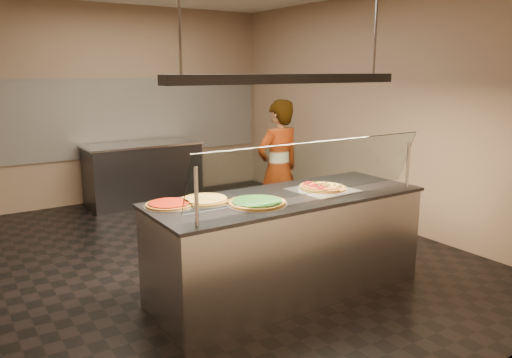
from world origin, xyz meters
TOP-DOWN VIEW (x-y plane):
  - ground at (0.00, 0.00)m, footprint 5.00×6.00m
  - wall_back at (0.00, 3.01)m, footprint 5.00×0.02m
  - wall_front at (0.00, -3.01)m, footprint 5.00×0.02m
  - wall_right at (2.51, 0.00)m, footprint 0.02×6.00m
  - tile_band at (0.00, 2.98)m, footprint 4.90×0.02m
  - serving_counter at (0.14, -1.26)m, footprint 2.53×0.94m
  - sneeze_guard at (0.14, -1.60)m, footprint 2.29×0.18m
  - perforated_tray at (0.53, -1.27)m, footprint 0.56×0.56m
  - half_pizza_pepperoni at (0.43, -1.27)m, footprint 0.25×0.45m
  - half_pizza_sausage at (0.64, -1.28)m, footprint 0.25×0.45m
  - pizza_spinach at (-0.26, -1.37)m, footprint 0.51×0.51m
  - pizza_cheese at (-0.57, -1.04)m, footprint 0.45×0.45m
  - pizza_tomato at (-0.89, -1.02)m, footprint 0.41×0.41m
  - pizza_spatula at (-0.48, -1.09)m, footprint 0.29×0.17m
  - prep_table at (0.20, 2.55)m, footprint 1.73×0.74m
  - worker at (1.02, 0.12)m, footprint 0.64×0.45m
  - heat_lamp_housing at (0.14, -1.26)m, footprint 2.30×0.18m
  - lamp_rod_left at (-0.86, -1.26)m, footprint 0.02×0.02m
  - lamp_rod_right at (1.14, -1.26)m, footprint 0.02×0.02m

SIDE VIEW (x-z plane):
  - ground at x=0.00m, z-range -0.02..0.00m
  - serving_counter at x=0.14m, z-range 0.00..0.93m
  - prep_table at x=0.20m, z-range 0.00..0.93m
  - worker at x=1.02m, z-range 0.00..1.69m
  - perforated_tray at x=0.53m, z-range 0.93..0.94m
  - pizza_tomato at x=-0.89m, z-range 0.93..0.96m
  - pizza_cheese at x=-0.57m, z-range 0.93..0.96m
  - pizza_spinach at x=-0.26m, z-range 0.93..0.96m
  - half_pizza_sausage at x=0.64m, z-range 0.94..0.98m
  - pizza_spatula at x=-0.48m, z-range 0.95..0.97m
  - half_pizza_pepperoni at x=0.43m, z-range 0.94..0.99m
  - sneeze_guard at x=0.14m, z-range 0.96..1.49m
  - tile_band at x=0.00m, z-range 0.70..1.90m
  - wall_back at x=0.00m, z-range 0.00..3.00m
  - wall_front at x=0.00m, z-range 0.00..3.00m
  - wall_right at x=2.51m, z-range 0.00..3.00m
  - heat_lamp_housing at x=0.14m, z-range 1.91..1.99m
  - lamp_rod_left at x=-0.86m, z-range 1.99..3.00m
  - lamp_rod_right at x=1.14m, z-range 1.99..3.00m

